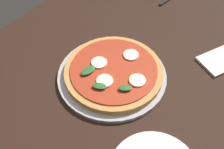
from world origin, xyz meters
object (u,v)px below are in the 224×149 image
dining_table (102,102)px  napkin (221,60)px  pizza (114,71)px  serving_tray (112,75)px

dining_table → napkin: (-0.28, 0.25, 0.11)m
pizza → napkin: pizza is taller
serving_tray → pizza: (-0.00, 0.00, 0.02)m
napkin → serving_tray: bearing=-42.9°
serving_tray → pizza: bearing=143.4°
dining_table → pizza: bearing=149.1°
dining_table → napkin: size_ratio=10.80×
serving_tray → napkin: (-0.25, 0.24, -0.00)m
pizza → napkin: (-0.25, 0.23, -0.02)m
dining_table → serving_tray: serving_tray is taller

